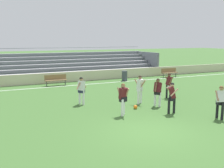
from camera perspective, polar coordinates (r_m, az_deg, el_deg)
ground_plane at (r=10.92m, az=8.30°, el=-10.52°), size 160.00×160.00×0.00m
field_line_sideline at (r=21.54m, az=-9.16°, el=-0.34°), size 44.00×0.12×0.01m
sideline_wall at (r=23.26m, az=-10.45°, el=1.51°), size 48.00×0.16×0.91m
bleacher_stand at (r=25.92m, az=-18.05°, el=3.81°), size 26.92×4.75×2.91m
bench_far_right at (r=21.74m, az=-12.42°, el=1.10°), size 1.80×0.40×0.90m
bench_far_left at (r=26.66m, az=12.62°, el=2.68°), size 1.80×0.40×0.90m
trash_bin at (r=23.73m, az=2.81°, el=1.83°), size 0.51×0.51×0.92m
player_dark_wide_right at (r=14.75m, az=10.12°, el=-1.32°), size 0.65×0.53×1.62m
player_white_trailing_run at (r=15.24m, az=6.22°, el=-0.65°), size 0.47×0.70×1.70m
player_white_challenging at (r=13.29m, az=23.01°, el=-3.18°), size 0.61×0.48×1.62m
player_dark_pressing_high at (r=13.50m, az=13.19°, el=-2.47°), size 0.46×0.65×1.62m
player_dark_wide_left at (r=17.04m, az=12.54°, el=0.15°), size 0.46×0.56×1.64m
player_dark_dropping_back at (r=12.83m, az=2.48°, el=-2.79°), size 0.45×0.56×1.64m
player_white_deep_cover at (r=15.08m, az=-6.83°, el=-0.95°), size 0.75×0.49×1.63m
soccer_ball at (r=14.24m, az=5.24°, el=-5.11°), size 0.22×0.22×0.22m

